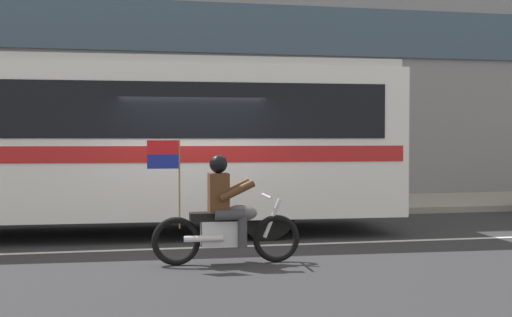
{
  "coord_description": "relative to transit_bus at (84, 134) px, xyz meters",
  "views": [
    {
      "loc": [
        -1.2,
        -11.39,
        1.81
      ],
      "look_at": [
        0.97,
        -0.75,
        1.47
      ],
      "focal_mm": 46.43,
      "sensor_mm": 36.0,
      "label": 1
    }
  ],
  "objects": [
    {
      "name": "ground_plane",
      "position": [
        1.88,
        -1.19,
        -1.88
      ],
      "size": [
        60.0,
        60.0,
        0.0
      ],
      "primitive_type": "plane",
      "color": "#2B2B2D"
    },
    {
      "name": "sidewalk_curb",
      "position": [
        1.88,
        3.91,
        -1.81
      ],
      "size": [
        28.0,
        3.8,
        0.15
      ],
      "primitive_type": "cube",
      "color": "gray",
      "rests_on": "ground_plane"
    },
    {
      "name": "lane_center_stripe",
      "position": [
        1.88,
        -1.79,
        -1.88
      ],
      "size": [
        26.6,
        0.14,
        0.01
      ],
      "primitive_type": "cube",
      "color": "silver",
      "rests_on": "ground_plane"
    },
    {
      "name": "transit_bus",
      "position": [
        0.0,
        0.0,
        0.0
      ],
      "size": [
        11.7,
        3.06,
        3.22
      ],
      "color": "white",
      "rests_on": "ground_plane"
    },
    {
      "name": "motorcycle_with_rider",
      "position": [
        2.13,
        -3.25,
        -1.22
      ],
      "size": [
        2.2,
        0.64,
        1.78
      ],
      "color": "black",
      "rests_on": "ground_plane"
    },
    {
      "name": "fire_hydrant",
      "position": [
        1.14,
        2.55,
        -1.36
      ],
      "size": [
        0.22,
        0.3,
        0.75
      ],
      "color": "gold",
      "rests_on": "sidewalk_curb"
    }
  ]
}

